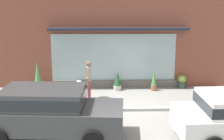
{
  "coord_description": "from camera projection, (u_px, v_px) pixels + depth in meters",
  "views": [
    {
      "loc": [
        -0.62,
        -11.92,
        4.45
      ],
      "look_at": [
        -0.34,
        1.2,
        1.28
      ],
      "focal_mm": 51.52,
      "sensor_mm": 36.0,
      "label": 1
    }
  ],
  "objects": [
    {
      "name": "potted_plant_by_entrance",
      "position": [
        117.0,
        81.0,
        14.98
      ],
      "size": [
        0.38,
        0.38,
        0.87
      ],
      "color": "#B7B2A3",
      "rests_on": "ground_plane"
    },
    {
      "name": "potted_plant_window_left",
      "position": [
        154.0,
        81.0,
        14.92
      ],
      "size": [
        0.26,
        0.26,
        0.9
      ],
      "color": "#9E6042",
      "rests_on": "ground_plane"
    },
    {
      "name": "curb_strip",
      "position": [
        121.0,
        109.0,
        12.43
      ],
      "size": [
        14.0,
        0.24,
        0.12
      ],
      "primitive_type": "cube",
      "color": "#B2B2AD",
      "rests_on": "ground_plane"
    },
    {
      "name": "storefront",
      "position": [
        118.0,
        36.0,
        15.16
      ],
      "size": [
        14.0,
        0.81,
        4.98
      ],
      "color": "brown",
      "rests_on": "ground_plane"
    },
    {
      "name": "pedestrian_with_handbag",
      "position": [
        89.0,
        77.0,
        13.63
      ],
      "size": [
        0.23,
        0.66,
        1.64
      ],
      "rotation": [
        0.0,
        0.0,
        4.6
      ],
      "color": "#8E333D",
      "rests_on": "ground_plane"
    },
    {
      "name": "potted_plant_corner_tall",
      "position": [
        38.0,
        77.0,
        14.78
      ],
      "size": [
        0.36,
        0.36,
        1.39
      ],
      "color": "#33473D",
      "rests_on": "ground_plane"
    },
    {
      "name": "potted_plant_low_front",
      "position": [
        182.0,
        81.0,
        15.29
      ],
      "size": [
        0.42,
        0.42,
        0.67
      ],
      "color": "#33473D",
      "rests_on": "ground_plane"
    },
    {
      "name": "parked_car_dark_gray",
      "position": [
        48.0,
        110.0,
        9.98
      ],
      "size": [
        4.58,
        2.17,
        1.59
      ],
      "rotation": [
        0.0,
        0.0,
        -0.06
      ],
      "color": "#383A3D",
      "rests_on": "ground_plane"
    },
    {
      "name": "fire_hydrant",
      "position": [
        79.0,
        92.0,
        13.12
      ],
      "size": [
        0.43,
        0.4,
        0.99
      ],
      "color": "#B2B2B7",
      "rests_on": "ground_plane"
    },
    {
      "name": "ground_plane",
      "position": [
        121.0,
        109.0,
        12.64
      ],
      "size": [
        60.0,
        60.0,
        0.0
      ],
      "primitive_type": "plane",
      "color": "gray"
    }
  ]
}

